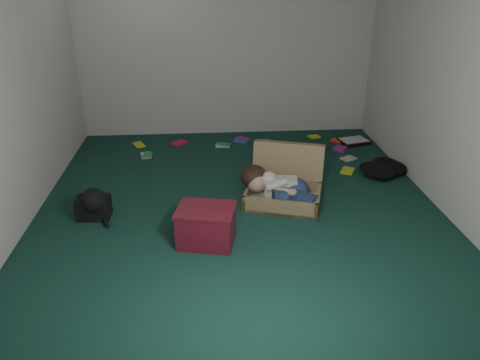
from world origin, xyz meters
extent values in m
plane|color=#143A30|center=(0.00, 0.00, 0.00)|extent=(4.50, 4.50, 0.00)
plane|color=white|center=(0.00, 2.25, 1.30)|extent=(4.50, 0.00, 4.50)
plane|color=white|center=(0.00, -2.25, 1.30)|extent=(4.50, 0.00, 4.50)
plane|color=white|center=(-2.00, 0.00, 1.30)|extent=(0.00, 4.50, 4.50)
plane|color=white|center=(2.00, 0.00, 1.30)|extent=(0.00, 4.50, 4.50)
cube|color=#967D52|center=(0.45, -0.02, 0.08)|extent=(0.87, 0.73, 0.17)
cube|color=#ECE6CC|center=(0.45, -0.02, 0.04)|extent=(0.79, 0.65, 0.02)
cube|color=#967D52|center=(0.55, 0.31, 0.26)|extent=(0.78, 0.44, 0.55)
cube|color=silver|center=(0.42, -0.03, 0.18)|extent=(0.34, 0.23, 0.23)
sphere|color=tan|center=(0.18, 0.01, 0.24)|extent=(0.20, 0.20, 0.20)
ellipsoid|color=black|center=(0.16, 0.08, 0.28)|extent=(0.27, 0.28, 0.23)
ellipsoid|color=navy|center=(0.58, -0.07, 0.18)|extent=(0.24, 0.28, 0.23)
cube|color=navy|center=(0.46, -0.15, 0.17)|extent=(0.29, 0.16, 0.15)
cube|color=navy|center=(0.61, -0.21, 0.14)|extent=(0.28, 0.25, 0.12)
sphere|color=white|center=(0.72, -0.21, 0.12)|extent=(0.12, 0.12, 0.12)
sphere|color=white|center=(0.69, -0.28, 0.11)|extent=(0.11, 0.11, 0.11)
cylinder|color=tan|center=(0.43, -0.18, 0.23)|extent=(0.20, 0.12, 0.07)
cube|color=maroon|center=(-0.34, -0.68, 0.16)|extent=(0.54, 0.46, 0.31)
cube|color=maroon|center=(-0.34, -0.68, 0.33)|extent=(0.56, 0.48, 0.02)
cube|color=black|center=(1.70, 1.67, 0.02)|extent=(0.45, 0.38, 0.05)
cube|color=white|center=(1.70, 1.67, 0.05)|extent=(0.40, 0.33, 0.01)
cube|color=yellow|center=(-1.22, 1.82, 0.01)|extent=(0.18, 0.13, 0.02)
cube|color=#CD1B44|center=(-0.68, 1.82, 0.01)|extent=(0.22, 0.21, 0.02)
cube|color=silver|center=(-0.09, 1.68, 0.01)|extent=(0.18, 0.21, 0.02)
cube|color=#217EB5|center=(0.49, 1.80, 0.01)|extent=(0.19, 0.22, 0.02)
cube|color=#E1551A|center=(0.88, 1.60, 0.01)|extent=(0.22, 0.21, 0.02)
cube|color=#28944D|center=(1.21, 1.92, 0.01)|extent=(0.19, 0.15, 0.02)
cube|color=purple|center=(1.45, 1.44, 0.01)|extent=(0.22, 0.22, 0.02)
cube|color=beige|center=(1.47, 1.11, 0.01)|extent=(0.17, 0.20, 0.02)
cube|color=yellow|center=(1.35, 0.73, 0.01)|extent=(0.20, 0.22, 0.02)
cube|color=#CD1B44|center=(1.50, 1.73, 0.01)|extent=(0.22, 0.20, 0.02)
cube|color=silver|center=(-1.08, 1.40, 0.01)|extent=(0.20, 0.16, 0.02)
cube|color=#217EB5|center=(0.18, 1.87, 0.01)|extent=(0.22, 0.22, 0.02)
cube|color=#E1551A|center=(0.93, 1.09, 0.01)|extent=(0.15, 0.19, 0.02)
camera|label=1|loc=(-0.32, -4.20, 2.24)|focal=35.00mm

